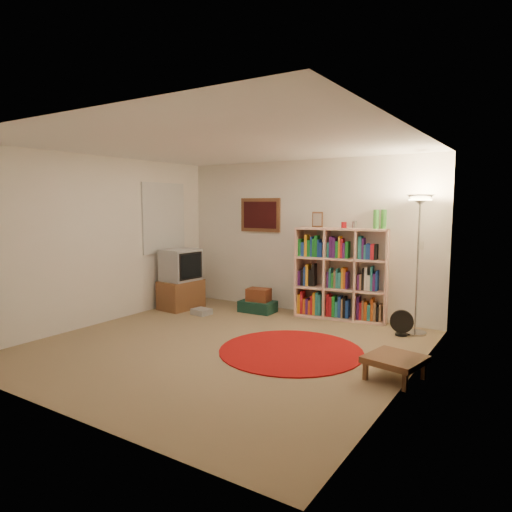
{
  "coord_description": "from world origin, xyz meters",
  "views": [
    {
      "loc": [
        3.35,
        -4.5,
        1.8
      ],
      "look_at": [
        0.1,
        0.6,
        1.1
      ],
      "focal_mm": 32.0,
      "sensor_mm": 36.0,
      "label": 1
    }
  ],
  "objects": [
    {
      "name": "side_table",
      "position": [
        2.13,
        0.07,
        0.2
      ],
      "size": [
        0.62,
        0.62,
        0.24
      ],
      "rotation": [
        0.0,
        0.0,
        -0.19
      ],
      "color": "#57321E",
      "rests_on": "ground"
    },
    {
      "name": "suitcase",
      "position": [
        -0.63,
        1.79,
        0.09
      ],
      "size": [
        0.59,
        0.4,
        0.19
      ],
      "rotation": [
        0.0,
        0.0,
        0.05
      ],
      "color": "#123227",
      "rests_on": "ground"
    },
    {
      "name": "paper_towel",
      "position": [
        0.21,
        2.22,
        0.13
      ],
      "size": [
        0.14,
        0.14,
        0.25
      ],
      "rotation": [
        0.0,
        0.0,
        0.11
      ],
      "color": "white",
      "rests_on": "ground"
    },
    {
      "name": "tv_stand",
      "position": [
        -1.88,
        1.31,
        0.49
      ],
      "size": [
        0.55,
        0.74,
        1.03
      ],
      "rotation": [
        0.0,
        0.0,
        -0.09
      ],
      "color": "brown",
      "rests_on": "ground"
    },
    {
      "name": "room",
      "position": [
        -0.05,
        0.05,
        1.26
      ],
      "size": [
        4.54,
        4.54,
        2.54
      ],
      "color": "#8D7352",
      "rests_on": "ground"
    },
    {
      "name": "bookshelf",
      "position": [
        0.68,
        2.14,
        0.69
      ],
      "size": [
        1.47,
        0.6,
        1.71
      ],
      "rotation": [
        0.0,
        0.0,
        0.14
      ],
      "color": "#FFC1AA",
      "rests_on": "ground"
    },
    {
      "name": "floor_fan",
      "position": [
        1.77,
        1.68,
        0.18
      ],
      "size": [
        0.32,
        0.2,
        0.36
      ],
      "rotation": [
        0.0,
        0.0,
        0.27
      ],
      "color": "black",
      "rests_on": "ground"
    },
    {
      "name": "wicker_basket",
      "position": [
        -0.61,
        1.8,
        0.29
      ],
      "size": [
        0.4,
        0.31,
        0.21
      ],
      "rotation": [
        0.0,
        0.0,
        0.13
      ],
      "color": "maroon",
      "rests_on": "suitcase"
    },
    {
      "name": "dvd_box",
      "position": [
        -1.3,
        1.15,
        0.05
      ],
      "size": [
        0.31,
        0.27,
        0.1
      ],
      "rotation": [
        0.0,
        0.0,
        -0.13
      ],
      "color": "#A3A4A8",
      "rests_on": "ground"
    },
    {
      "name": "floor_lamp",
      "position": [
        1.9,
        1.88,
        1.59
      ],
      "size": [
        0.47,
        0.47,
        1.92
      ],
      "rotation": [
        0.0,
        0.0,
        -0.35
      ],
      "color": "#A5A6A9",
      "rests_on": "ground"
    },
    {
      "name": "red_rug",
      "position": [
        0.81,
        0.29,
        0.01
      ],
      "size": [
        1.76,
        1.76,
        0.02
      ],
      "color": "#9C0B0B",
      "rests_on": "ground"
    }
  ]
}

